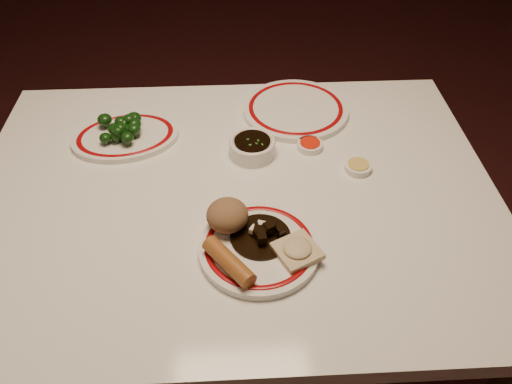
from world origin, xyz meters
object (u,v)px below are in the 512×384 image
at_px(fried_wonton, 297,250).
at_px(spring_roll, 229,262).
at_px(rice_mound, 227,215).
at_px(broccoli_pile, 123,127).
at_px(soy_bowl, 252,148).
at_px(dining_table, 235,218).
at_px(stirfry_heap, 262,234).
at_px(main_plate, 259,248).
at_px(broccoli_plate, 126,137).

bearing_deg(fried_wonton, spring_roll, -168.00).
relative_size(rice_mound, broccoli_pile, 0.72).
relative_size(fried_wonton, soy_bowl, 0.97).
distance_m(dining_table, fried_wonton, 0.27).
height_order(dining_table, broccoli_pile, broccoli_pile).
relative_size(rice_mound, soy_bowl, 0.77).
height_order(stirfry_heap, broccoli_pile, broccoli_pile).
distance_m(dining_table, rice_mound, 0.19).
xyz_separation_m(spring_roll, soy_bowl, (0.06, 0.36, -0.01)).
bearing_deg(soy_bowl, dining_table, -111.18).
bearing_deg(soy_bowl, main_plate, -90.14).
bearing_deg(dining_table, rice_mound, -95.88).
relative_size(dining_table, main_plate, 4.13).
height_order(dining_table, stirfry_heap, stirfry_heap).
bearing_deg(main_plate, stirfry_heap, 71.89).
relative_size(main_plate, broccoli_plate, 0.97).
height_order(broccoli_plate, soy_bowl, soy_bowl).
distance_m(stirfry_heap, broccoli_plate, 0.49).
bearing_deg(broccoli_plate, dining_table, -36.82).
relative_size(broccoli_pile, soy_bowl, 1.08).
relative_size(spring_roll, broccoli_plate, 0.42).
bearing_deg(soy_bowl, rice_mound, -103.79).
relative_size(rice_mound, broccoli_plate, 0.29).
relative_size(broccoli_plate, broccoli_pile, 2.50).
bearing_deg(main_plate, soy_bowl, 89.86).
height_order(dining_table, main_plate, main_plate).
distance_m(main_plate, broccoli_pile, 0.50).
relative_size(main_plate, fried_wonton, 2.71).
relative_size(stirfry_heap, broccoli_plate, 0.41).
xyz_separation_m(broccoli_plate, soy_bowl, (0.32, -0.08, 0.01)).
bearing_deg(dining_table, spring_roll, -92.90).
relative_size(main_plate, stirfry_heap, 2.35).
bearing_deg(fried_wonton, broccoli_plate, 133.77).
height_order(dining_table, soy_bowl, soy_bowl).
bearing_deg(stirfry_heap, spring_roll, -132.16).
height_order(main_plate, broccoli_pile, broccoli_pile).
xyz_separation_m(main_plate, soy_bowl, (0.00, 0.31, 0.01)).
height_order(stirfry_heap, soy_bowl, stirfry_heap).
bearing_deg(spring_roll, broccoli_pile, 83.43).
bearing_deg(soy_bowl, spring_roll, -99.57).
bearing_deg(broccoli_plate, rice_mound, -51.99).
height_order(dining_table, spring_roll, spring_roll).
bearing_deg(stirfry_heap, broccoli_plate, 131.91).
xyz_separation_m(dining_table, broccoli_pile, (-0.27, 0.20, 0.13)).
height_order(main_plate, spring_roll, spring_roll).
relative_size(dining_table, spring_roll, 9.61).
bearing_deg(stirfry_heap, fried_wonton, -34.93).
xyz_separation_m(broccoli_pile, soy_bowl, (0.32, -0.07, -0.02)).
height_order(main_plate, broccoli_plate, main_plate).
xyz_separation_m(broccoli_plate, broccoli_pile, (-0.00, -0.00, 0.03)).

